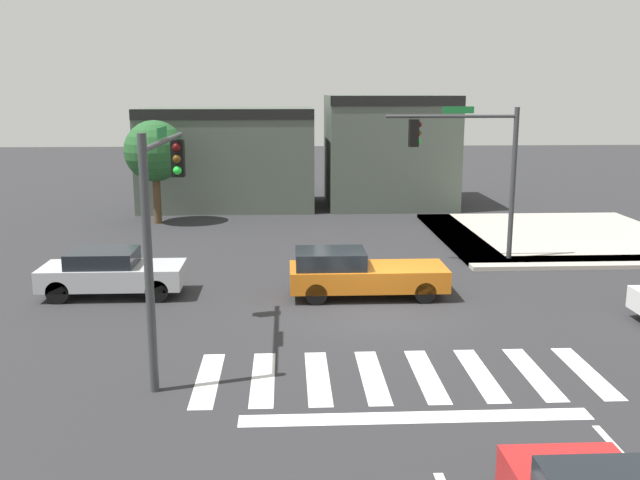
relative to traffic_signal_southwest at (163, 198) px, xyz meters
name	(u,v)px	position (x,y,z in m)	size (l,w,h in m)	color
ground_plane	(374,313)	(5.23, 3.00, -3.76)	(120.00, 120.00, 0.00)	#2B2B2D
crosswalk_near	(399,376)	(5.23, -1.50, -3.76)	(8.88, 2.97, 0.01)	silver
bike_detector_marking	(544,475)	(6.95, -5.64, -3.76)	(1.04, 1.04, 0.01)	yellow
curb_corner_northeast	(548,238)	(13.72, 12.42, -3.69)	(10.00, 10.60, 0.15)	#B2AA9E
storefront_row	(311,154)	(4.12, 21.98, -0.96)	(16.43, 6.71, 5.87)	#4C564C
traffic_signal_southwest	(163,198)	(0.00, 0.00, 0.00)	(0.32, 5.16, 5.35)	#383A3D
traffic_signal_northeast	(469,155)	(9.23, 8.70, 0.14)	(4.71, 0.32, 5.59)	#383A3D
car_orange	(360,273)	(4.98, 4.62, -3.03)	(4.72, 1.77, 1.45)	orange
car_silver	(111,272)	(-2.57, 5.07, -3.03)	(4.24, 1.74, 1.42)	#B7BABF
roadside_tree	(155,152)	(-3.27, 17.00, -0.39)	(2.82, 2.82, 4.81)	#4C3823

